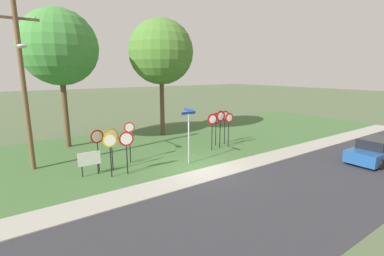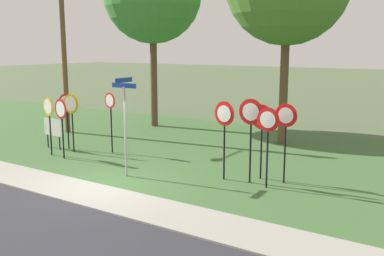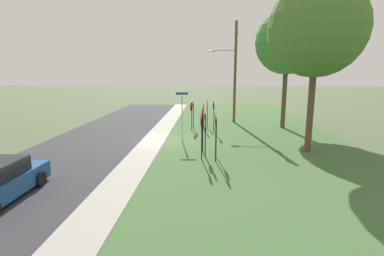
{
  "view_description": "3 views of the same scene",
  "coord_description": "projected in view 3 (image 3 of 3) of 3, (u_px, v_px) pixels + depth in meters",
  "views": [
    {
      "loc": [
        -8.52,
        -11.19,
        5.23
      ],
      "look_at": [
        0.82,
        2.14,
        1.86
      ],
      "focal_mm": 25.27,
      "sensor_mm": 36.0,
      "label": 1
    },
    {
      "loc": [
        9.23,
        -9.35,
        4.2
      ],
      "look_at": [
        0.98,
        3.38,
        1.4
      ],
      "focal_mm": 41.22,
      "sensor_mm": 36.0,
      "label": 2
    },
    {
      "loc": [
        18.78,
        2.69,
        4.53
      ],
      "look_at": [
        0.74,
        1.83,
        1.05
      ],
      "focal_mm": 27.15,
      "sensor_mm": 36.0,
      "label": 3
    }
  ],
  "objects": [
    {
      "name": "notice_board",
      "position": [
        203.0,
        117.0,
        24.3
      ],
      "size": [
        1.1,
        0.09,
        1.25
      ],
      "rotation": [
        0.0,
        0.0,
        -0.05
      ],
      "color": "black",
      "rests_on": "grass_median"
    },
    {
      "name": "oak_tree_right",
      "position": [
        317.0,
        29.0,
        15.46
      ],
      "size": [
        5.19,
        5.19,
        9.38
      ],
      "color": "brown",
      "rests_on": "grass_median"
    },
    {
      "name": "yield_sign_far_right",
      "position": [
        202.0,
        120.0,
        16.23
      ],
      "size": [
        0.76,
        0.15,
        2.51
      ],
      "rotation": [
        0.0,
        0.0,
        -0.16
      ],
      "color": "black",
      "rests_on": "grass_median"
    },
    {
      "name": "street_name_post",
      "position": [
        182.0,
        112.0,
        19.1
      ],
      "size": [
        0.96,
        0.82,
        3.2
      ],
      "rotation": [
        0.0,
        0.0,
        0.04
      ],
      "color": "#9EA0A8",
      "rests_on": "grass_median"
    },
    {
      "name": "oak_tree_left",
      "position": [
        287.0,
        42.0,
        22.66
      ],
      "size": [
        5.0,
        5.0,
        9.3
      ],
      "color": "brown",
      "rests_on": "grass_median"
    },
    {
      "name": "stop_sign_far_right",
      "position": [
        207.0,
        108.0,
        23.61
      ],
      "size": [
        0.71,
        0.14,
        2.28
      ],
      "rotation": [
        0.0,
        0.0,
        0.16
      ],
      "color": "black",
      "rests_on": "grass_median"
    },
    {
      "name": "stop_sign_far_left",
      "position": [
        191.0,
        109.0,
        22.58
      ],
      "size": [
        0.74,
        0.15,
        2.27
      ],
      "rotation": [
        0.0,
        0.0,
        -0.16
      ],
      "color": "black",
      "rests_on": "grass_median"
    },
    {
      "name": "sidewalk_strip",
      "position": [
        153.0,
        140.0,
        19.43
      ],
      "size": [
        44.0,
        1.6,
        0.06
      ],
      "primitive_type": "cube",
      "color": "#99968C",
      "rests_on": "ground_plane"
    },
    {
      "name": "ground_plane",
      "position": [
        165.0,
        141.0,
        19.4
      ],
      "size": [
        160.0,
        160.0,
        0.0
      ],
      "primitive_type": "plane",
      "color": "#4C5B3D"
    },
    {
      "name": "utility_pole",
      "position": [
        233.0,
        69.0,
        25.67
      ],
      "size": [
        2.1,
        2.47,
        8.85
      ],
      "color": "brown",
      "rests_on": "grass_median"
    },
    {
      "name": "yield_sign_near_left",
      "position": [
        201.0,
        125.0,
        14.81
      ],
      "size": [
        0.72,
        0.11,
        2.43
      ],
      "rotation": [
        0.0,
        0.0,
        -0.05
      ],
      "color": "black",
      "rests_on": "grass_median"
    },
    {
      "name": "grass_median",
      "position": [
        256.0,
        142.0,
        19.12
      ],
      "size": [
        44.0,
        12.0,
        0.04
      ],
      "primitive_type": "cube",
      "color": "#3D6033",
      "rests_on": "ground_plane"
    },
    {
      "name": "road_asphalt",
      "position": [
        95.0,
        140.0,
        19.63
      ],
      "size": [
        44.0,
        6.4,
        0.01
      ],
      "primitive_type": "cube",
      "color": "#2D2D33",
      "rests_on": "ground_plane"
    },
    {
      "name": "yield_sign_center",
      "position": [
        215.0,
        126.0,
        14.5
      ],
      "size": [
        0.71,
        0.1,
        2.48
      ],
      "rotation": [
        0.0,
        0.0,
        -0.03
      ],
      "color": "black",
      "rests_on": "grass_median"
    },
    {
      "name": "stop_sign_near_right",
      "position": [
        193.0,
        108.0,
        23.37
      ],
      "size": [
        0.7,
        0.15,
        2.27
      ],
      "rotation": [
        0.0,
        0.0,
        -0.18
      ],
      "color": "black",
      "rests_on": "grass_median"
    },
    {
      "name": "yield_sign_far_left",
      "position": [
        216.0,
        124.0,
        15.3
      ],
      "size": [
        0.79,
        0.12,
        2.4
      ],
      "rotation": [
        0.0,
        0.0,
        -0.08
      ],
      "color": "black",
      "rests_on": "grass_median"
    },
    {
      "name": "yield_sign_near_right",
      "position": [
        205.0,
        120.0,
        15.39
      ],
      "size": [
        0.79,
        0.1,
        2.63
      ],
      "rotation": [
        0.0,
        0.0,
        0.02
      ],
      "color": "black",
      "rests_on": "grass_median"
    },
    {
      "name": "stop_sign_near_left",
      "position": [
        214.0,
        110.0,
        21.64
      ],
      "size": [
        0.61,
        0.13,
        2.4
      ],
      "rotation": [
        0.0,
        0.0,
        -0.17
      ],
      "color": "black",
      "rests_on": "grass_median"
    },
    {
      "name": "stop_sign_far_center",
      "position": [
        203.0,
        108.0,
        22.98
      ],
      "size": [
        0.77,
        0.11,
        2.34
      ],
      "rotation": [
        0.0,
        0.0,
        0.06
      ],
      "color": "black",
      "rests_on": "grass_median"
    }
  ]
}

